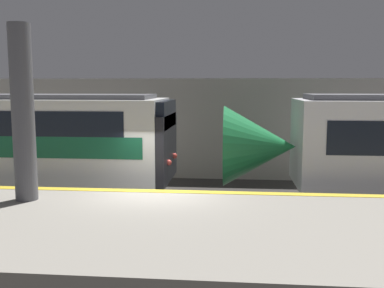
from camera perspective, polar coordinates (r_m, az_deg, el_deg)
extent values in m
plane|color=#33302D|center=(11.87, -4.47, -11.17)|extent=(120.00, 120.00, 0.00)
cube|color=gray|center=(9.27, -7.37, -12.97)|extent=(40.00, 5.23, 1.14)
cube|color=gold|center=(11.42, -4.66, -5.97)|extent=(40.00, 0.30, 0.01)
cube|color=#9E998E|center=(18.19, -0.78, 1.94)|extent=(50.00, 0.15, 4.05)
cylinder|color=#56565B|center=(10.97, -20.67, 3.67)|extent=(0.51, 0.51, 4.04)
cone|color=#238447|center=(13.99, 8.56, -0.27)|extent=(2.20, 2.49, 2.49)
sphere|color=#F2EFCC|center=(14.02, 4.65, -1.81)|extent=(0.20, 0.20, 0.20)
cube|color=black|center=(14.14, -3.22, -0.44)|extent=(0.25, 2.80, 2.09)
cube|color=black|center=(14.03, -3.25, 3.80)|extent=(0.25, 2.52, 0.84)
sphere|color=#EA4C42|center=(13.54, -2.97, -2.36)|extent=(0.18, 0.18, 0.18)
sphere|color=#EA4C42|center=(14.80, -2.24, -1.51)|extent=(0.18, 0.18, 0.18)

